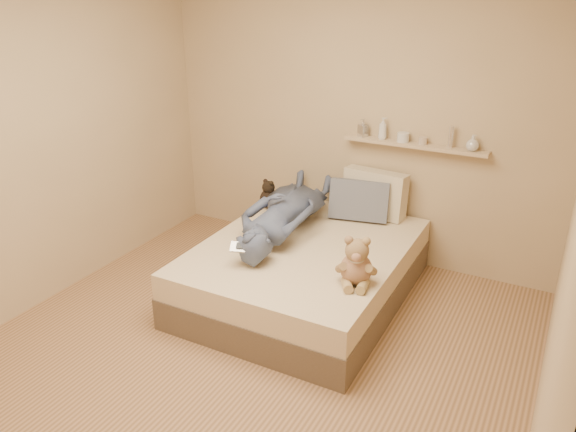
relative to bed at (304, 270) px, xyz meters
The scene contains 10 objects.
room 1.42m from the bed, 90.00° to the right, with size 3.80×3.80×3.80m.
bed is the anchor object (origin of this frame).
game_console 0.70m from the bed, 112.31° to the right, with size 0.20×0.14×0.06m.
teddy_bear 0.79m from the bed, 33.77° to the right, with size 0.28×0.30×0.36m.
dark_plush 0.90m from the bed, 139.08° to the left, with size 0.17×0.17×0.27m.
pillow_cream 0.97m from the bed, 72.31° to the left, with size 0.55×0.16×0.40m, color #C2B899.
pillow_grey 0.82m from the bed, 75.43° to the left, with size 0.50×0.14×0.34m, color slate.
person 0.51m from the bed, 148.66° to the left, with size 0.54×1.48×0.36m, color #495573.
wall_shelf 1.38m from the bed, 58.82° to the left, with size 1.20×0.12×0.03m, color tan.
shelf_bottles 1.43m from the bed, 58.49° to the left, with size 1.02×0.11×0.18m.
Camera 1 is at (1.73, -2.62, 2.37)m, focal length 35.00 mm.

